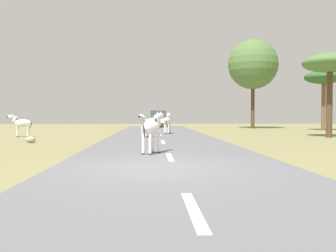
{
  "coord_description": "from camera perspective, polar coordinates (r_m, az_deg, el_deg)",
  "views": [
    {
      "loc": [
        -0.08,
        -8.7,
        1.31
      ],
      "look_at": [
        0.91,
        11.83,
        0.68
      ],
      "focal_mm": 38.35,
      "sensor_mm": 36.0,
      "label": 1
    }
  ],
  "objects": [
    {
      "name": "tree_3",
      "position": [
        33.51,
        23.53,
        6.96
      ],
      "size": [
        3.21,
        3.21,
        5.11
      ],
      "color": "brown",
      "rests_on": "ground_plane"
    },
    {
      "name": "rock_1",
      "position": [
        18.12,
        -21.0,
        -2.02
      ],
      "size": [
        0.46,
        0.35,
        0.32
      ],
      "primitive_type": "ellipsoid",
      "color": "#A89E8C",
      "rests_on": "ground_plane"
    },
    {
      "name": "zebra_2",
      "position": [
        24.32,
        -0.08,
        0.81
      ],
      "size": [
        0.6,
        1.52,
        1.45
      ],
      "rotation": [
        0.0,
        0.0,
        6.08
      ],
      "color": "silver",
      "rests_on": "road"
    },
    {
      "name": "car_0",
      "position": [
        38.52,
        -1.54,
        1.06
      ],
      "size": [
        2.12,
        4.39,
        1.74
      ],
      "rotation": [
        0.0,
        0.0,
        3.11
      ],
      "color": "white",
      "rests_on": "road"
    },
    {
      "name": "ground_plane",
      "position": [
        8.8,
        -2.22,
        -6.83
      ],
      "size": [
        90.0,
        90.0,
        0.0
      ],
      "primitive_type": "plane",
      "color": "olive"
    },
    {
      "name": "tree_0",
      "position": [
        23.11,
        24.34,
        8.91
      ],
      "size": [
        3.12,
        3.12,
        4.9
      ],
      "color": "#4C3823",
      "rests_on": "ground_plane"
    },
    {
      "name": "lane_markings",
      "position": [
        7.82,
        1.46,
        -7.52
      ],
      "size": [
        0.16,
        56.0,
        0.01
      ],
      "color": "silver",
      "rests_on": "road"
    },
    {
      "name": "tree_2",
      "position": [
        36.51,
        13.36,
        9.48
      ],
      "size": [
        4.84,
        4.84,
        8.69
      ],
      "color": "#4C3823",
      "rests_on": "ground_plane"
    },
    {
      "name": "zebra_0",
      "position": [
        20.3,
        -3.5,
        0.47
      ],
      "size": [
        0.88,
        1.32,
        1.36
      ],
      "rotation": [
        0.0,
        0.0,
        2.64
      ],
      "color": "silver",
      "rests_on": "road"
    },
    {
      "name": "zebra_3",
      "position": [
        23.13,
        -22.26,
        0.4
      ],
      "size": [
        1.46,
        0.45,
        1.38
      ],
      "rotation": [
        0.0,
        0.0,
        1.64
      ],
      "color": "silver",
      "rests_on": "ground_plane"
    },
    {
      "name": "zebra_1",
      "position": [
        11.76,
        -2.5,
        -0.35
      ],
      "size": [
        0.89,
        1.37,
        1.39
      ],
      "rotation": [
        0.0,
        0.0,
        5.8
      ],
      "color": "silver",
      "rests_on": "road"
    },
    {
      "name": "road",
      "position": [
        8.81,
        0.98,
        -6.65
      ],
      "size": [
        6.0,
        64.0,
        0.05
      ],
      "primitive_type": "cube",
      "color": "slate",
      "rests_on": "ground_plane"
    }
  ]
}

